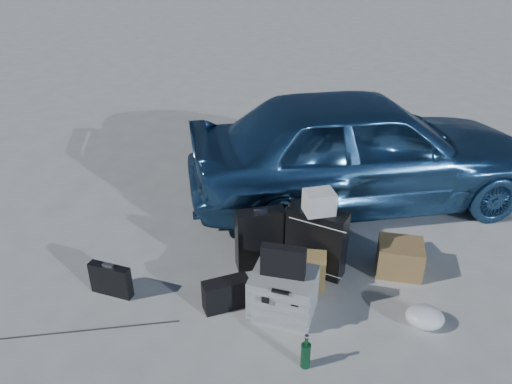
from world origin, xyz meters
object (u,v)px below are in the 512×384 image
pelican_case (283,293)px  suitcase_left (260,239)px  briefcase (111,280)px  cardboard_box (400,258)px  suitcase_right (316,242)px  duffel_bag (308,230)px  car (362,148)px  green_bottle (306,352)px

pelican_case → suitcase_left: size_ratio=0.88×
briefcase → cardboard_box: (2.52, 0.76, 0.00)m
briefcase → suitcase_right: 1.86m
pelican_case → suitcase_left: bearing=123.1°
duffel_bag → suitcase_left: bearing=-127.8°
car → cardboard_box: size_ratio=9.65×
suitcase_right → green_bottle: 1.19m
car → briefcase: bearing=114.9°
pelican_case → suitcase_right: size_ratio=0.80×
car → duffel_bag: bearing=135.5°
suitcase_right → duffel_bag: size_ratio=0.84×
cardboard_box → green_bottle: (-0.77, -1.30, -0.01)m
pelican_case → suitcase_left: (-0.29, 0.61, 0.11)m
pelican_case → briefcase: 1.52m
suitcase_left → green_bottle: size_ratio=2.04×
suitcase_right → car: bearing=93.0°
suitcase_right → cardboard_box: bearing=27.6°
pelican_case → duffel_bag: size_ratio=0.68×
briefcase → cardboard_box: 2.64m
suitcase_right → green_bottle: suitcase_right is taller
briefcase → suitcase_right: bearing=29.9°
duffel_bag → cardboard_box: size_ratio=1.90×
suitcase_left → cardboard_box: (1.30, 0.12, -0.15)m
suitcase_right → pelican_case: bearing=-91.9°
suitcase_right → duffel_bag: bearing=122.7°
car → briefcase: car is taller
briefcase → cardboard_box: cardboard_box is taller
cardboard_box → briefcase: bearing=-163.2°
green_bottle → cardboard_box: bearing=59.3°
suitcase_right → green_bottle: bearing=-70.8°
car → suitcase_left: size_ratio=6.58×
car → suitcase_right: (-0.41, -1.45, -0.34)m
briefcase → duffel_bag: size_ratio=0.50×
car → cardboard_box: bearing=176.4°
car → suitcase_right: size_ratio=6.03×
briefcase → suitcase_right: suitcase_right is taller
briefcase → suitcase_left: (1.22, 0.64, 0.15)m
duffel_bag → pelican_case: bearing=-87.3°
briefcase → green_bottle: bearing=-7.3°
suitcase_left → duffel_bag: bearing=18.7°
cardboard_box → green_bottle: 1.51m
car → pelican_case: size_ratio=7.49×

